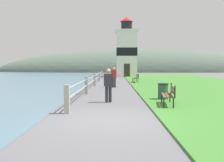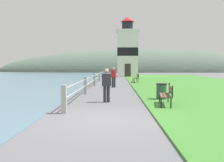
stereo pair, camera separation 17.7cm
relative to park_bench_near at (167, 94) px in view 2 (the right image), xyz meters
name	(u,v)px [view 2 (the right image)]	position (x,y,z in m)	size (l,w,h in m)	color
ground_plane	(105,120)	(-2.51, -2.68, -0.54)	(160.00, 160.00, 0.00)	slate
grass_verge	(196,84)	(5.11, 12.19, -0.51)	(12.00, 44.60, 0.06)	#428433
seawall_railing	(94,79)	(-4.02, 10.46, 0.08)	(0.18, 24.45, 1.04)	#A8A399
park_bench_near	(167,94)	(0.00, 0.00, 0.00)	(0.69, 1.71, 0.94)	brown
park_bench_midway	(136,77)	(-0.19, 14.25, 0.00)	(0.47, 1.89, 0.94)	brown
lighthouse	(127,51)	(-0.50, 28.56, 3.48)	(3.56, 3.56, 9.22)	white
person_strolling	(107,84)	(-2.61, 1.10, 0.32)	(0.43, 0.33, 1.58)	#28282D
person_by_railing	(114,77)	(-2.38, 9.08, 0.32)	(0.44, 0.34, 1.59)	#28282D
trash_bin	(161,92)	(0.09, 1.86, -0.11)	(0.54, 0.54, 0.84)	#2D5138
distant_hillside	(145,72)	(5.49, 57.05, -0.54)	(80.00, 16.00, 12.00)	#566B5B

